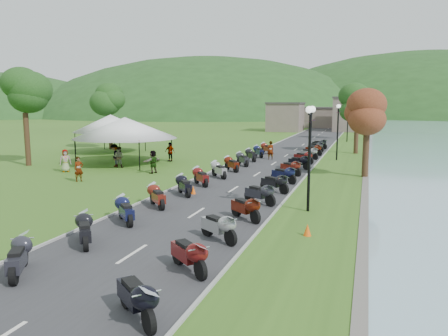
% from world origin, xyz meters
% --- Properties ---
extents(road, '(7.00, 120.00, 0.02)m').
position_xyz_m(road, '(0.00, 40.00, 0.01)').
color(road, '#353537').
rests_on(road, ground).
extents(hills_backdrop, '(360.00, 120.00, 76.00)m').
position_xyz_m(hills_backdrop, '(0.00, 200.00, 0.00)').
color(hills_backdrop, '#285621').
rests_on(hills_backdrop, ground).
extents(far_building, '(18.00, 16.00, 5.00)m').
position_xyz_m(far_building, '(-2.00, 85.00, 2.50)').
color(far_building, '#78675D').
rests_on(far_building, ground).
extents(moto_row_left, '(2.60, 48.45, 1.10)m').
position_xyz_m(moto_row_left, '(-2.25, 18.03, 0.55)').
color(moto_row_left, '#331411').
rests_on(moto_row_left, ground).
extents(moto_row_right, '(2.60, 44.09, 1.10)m').
position_xyz_m(moto_row_right, '(2.43, 26.80, 0.55)').
color(moto_row_right, '#331411').
rests_on(moto_row_right, ground).
extents(vendor_tent_main, '(5.90, 5.90, 4.00)m').
position_xyz_m(vendor_tent_main, '(-12.12, 30.01, 2.00)').
color(vendor_tent_main, white).
rests_on(vendor_tent_main, ground).
extents(vendor_tent_side, '(5.17, 5.17, 4.00)m').
position_xyz_m(vendor_tent_side, '(-18.00, 36.99, 2.00)').
color(vendor_tent_side, white).
rests_on(vendor_tent_side, ground).
extents(tree_park_left, '(3.60, 3.60, 9.99)m').
position_xyz_m(tree_park_left, '(-19.32, 26.48, 4.99)').
color(tree_park_left, '#26561D').
rests_on(tree_park_left, ground).
extents(tree_lakeside, '(2.58, 2.58, 7.16)m').
position_xyz_m(tree_lakeside, '(7.52, 29.25, 3.58)').
color(tree_lakeside, '#26561D').
rests_on(tree_lakeside, ground).
extents(pedestrian_a, '(0.71, 0.76, 1.68)m').
position_xyz_m(pedestrian_a, '(-10.59, 21.43, 0.00)').
color(pedestrian_a, slate).
rests_on(pedestrian_a, ground).
extents(pedestrian_b, '(0.89, 0.56, 1.73)m').
position_xyz_m(pedestrian_b, '(-11.45, 27.79, 0.00)').
color(pedestrian_b, slate).
rests_on(pedestrian_b, ground).
extents(pedestrian_c, '(1.13, 1.27, 1.88)m').
position_xyz_m(pedestrian_c, '(-12.06, 28.13, 0.00)').
color(pedestrian_c, slate).
rests_on(pedestrian_c, ground).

